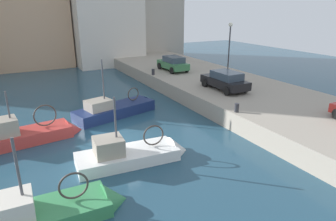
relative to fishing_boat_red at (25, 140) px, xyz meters
The scene contains 12 objects.
water_surface 5.02m from the fishing_boat_red, 26.29° to the right, with size 80.00×80.00×0.00m, color navy.
quay_wall 16.16m from the fishing_boat_red, ahead, with size 9.00×56.00×1.20m, color #9E9384.
fishing_boat_red is the anchor object (origin of this frame).
fishing_boat_white 6.88m from the fishing_boat_red, 45.93° to the right, with size 5.90×2.44×4.31m.
fishing_boat_navy 6.60m from the fishing_boat_red, 16.93° to the left, with size 6.85×3.32×4.92m.
fishing_boat_green 7.65m from the fishing_boat_red, 88.58° to the right, with size 6.22×2.17×4.27m.
parked_car_black 14.62m from the fishing_boat_red, ahead, with size 1.98×4.18×1.44m.
parked_car_green 16.87m from the fishing_boat_red, 30.65° to the left, with size 1.92×3.88×1.45m.
mooring_bollard_mid 12.65m from the fishing_boat_red, 19.61° to the right, with size 0.28×0.28×0.55m, color #2D2D33.
mooring_bollard_north 14.24m from the fishing_boat_red, 33.28° to the left, with size 0.28×0.28×0.55m, color #2D2D33.
quay_streetlamp 18.41m from the fishing_boat_red, 12.11° to the left, with size 0.36×0.36×4.83m.
waterfront_building_east_mid 25.31m from the fishing_boat_red, 84.32° to the left, with size 10.27×6.77×12.90m.
Camera 1 is at (-4.59, -15.44, 7.41)m, focal length 32.11 mm.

